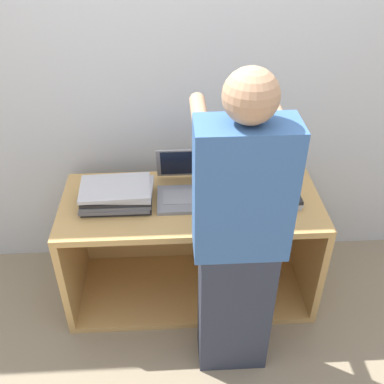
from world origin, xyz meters
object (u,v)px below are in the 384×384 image
(laptop_open, at_px, (191,187))
(laptop_stack_right, at_px, (264,195))
(laptop_stack_left, at_px, (117,194))
(person, at_px, (239,242))

(laptop_open, bearing_deg, laptop_stack_right, -9.15)
(laptop_stack_left, relative_size, person, 0.24)
(laptop_stack_right, bearing_deg, laptop_open, 170.85)
(laptop_stack_right, distance_m, person, 0.51)
(person, bearing_deg, laptop_stack_right, 66.09)
(laptop_open, relative_size, person, 0.23)
(laptop_stack_right, bearing_deg, person, -113.91)
(laptop_stack_left, height_order, person, person)
(person, bearing_deg, laptop_stack_left, 141.10)
(laptop_open, distance_m, laptop_stack_left, 0.39)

